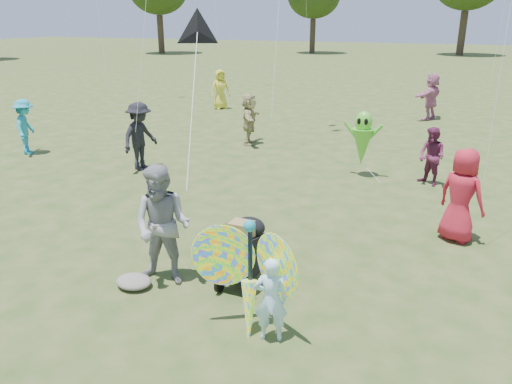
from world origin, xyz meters
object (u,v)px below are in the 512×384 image
at_px(child_girl, 271,299).
at_px(crowd_b, 140,136).
at_px(jogging_stroller, 244,248).
at_px(adult_man, 162,226).
at_px(crowd_g, 220,89).
at_px(crowd_a, 461,195).
at_px(alien_kite, 362,140).
at_px(crowd_d, 249,119).
at_px(crowd_j, 431,97).
at_px(crowd_e, 432,157).
at_px(crowd_i, 26,127).
at_px(butterfly_kite, 249,276).

xyz_separation_m(child_girl, crowd_b, (-6.09, 5.91, 0.34)).
bearing_deg(jogging_stroller, adult_man, -157.13).
xyz_separation_m(adult_man, crowd_g, (-6.27, 14.70, -0.09)).
relative_size(crowd_a, alien_kite, 1.03).
bearing_deg(child_girl, crowd_a, -136.44).
distance_m(adult_man, crowd_b, 6.51).
height_order(crowd_d, alien_kite, alien_kite).
bearing_deg(child_girl, crowd_d, -84.88).
height_order(child_girl, crowd_d, crowd_d).
bearing_deg(crowd_j, jogging_stroller, 17.33).
xyz_separation_m(crowd_a, crowd_j, (-1.42, 12.19, 0.05)).
xyz_separation_m(crowd_b, crowd_j, (6.84, 10.54, 0.01)).
distance_m(crowd_a, crowd_g, 15.37).
xyz_separation_m(crowd_a, crowd_e, (-0.74, 3.27, -0.16)).
bearing_deg(crowd_a, crowd_g, -18.08).
xyz_separation_m(crowd_e, crowd_i, (-11.74, -1.55, 0.11)).
xyz_separation_m(crowd_b, crowd_i, (-4.23, 0.07, -0.09)).
height_order(crowd_a, jogging_stroller, crowd_a).
height_order(crowd_a, crowd_d, crowd_a).
height_order(crowd_a, crowd_e, crowd_a).
relative_size(butterfly_kite, alien_kite, 1.03).
bearing_deg(child_girl, adult_man, -39.64).
xyz_separation_m(crowd_e, crowd_g, (-9.79, 7.93, 0.15)).
distance_m(crowd_e, crowd_j, 8.95).
height_order(crowd_b, jogging_stroller, crowd_b).
relative_size(child_girl, crowd_i, 0.70).
relative_size(crowd_a, butterfly_kite, 1.00).
bearing_deg(jogging_stroller, child_girl, -51.14).
bearing_deg(crowd_g, crowd_j, -38.40).
bearing_deg(alien_kite, crowd_j, 83.01).
height_order(child_girl, crowd_i, crowd_i).
relative_size(crowd_j, alien_kite, 1.08).
bearing_deg(crowd_e, crowd_b, -129.98).
relative_size(child_girl, butterfly_kite, 0.66).
bearing_deg(crowd_d, jogging_stroller, -172.69).
xyz_separation_m(crowd_j, alien_kite, (-1.08, -8.83, 0.03)).
height_order(adult_man, crowd_g, adult_man).
bearing_deg(child_girl, crowd_b, -63.66).
xyz_separation_m(adult_man, crowd_i, (-8.23, 5.21, -0.13)).
bearing_deg(crowd_a, adult_man, 68.13).
distance_m(crowd_e, crowd_g, 12.60).
relative_size(crowd_b, crowd_g, 1.05).
height_order(crowd_b, alien_kite, crowd_b).
height_order(crowd_j, alien_kite, crowd_j).
bearing_deg(crowd_i, crowd_d, -87.11).
height_order(crowd_g, crowd_i, crowd_g).
distance_m(crowd_g, crowd_i, 9.69).
relative_size(child_girl, crowd_e, 0.81).
distance_m(crowd_e, jogging_stroller, 6.74).
bearing_deg(crowd_g, crowd_e, -83.61).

